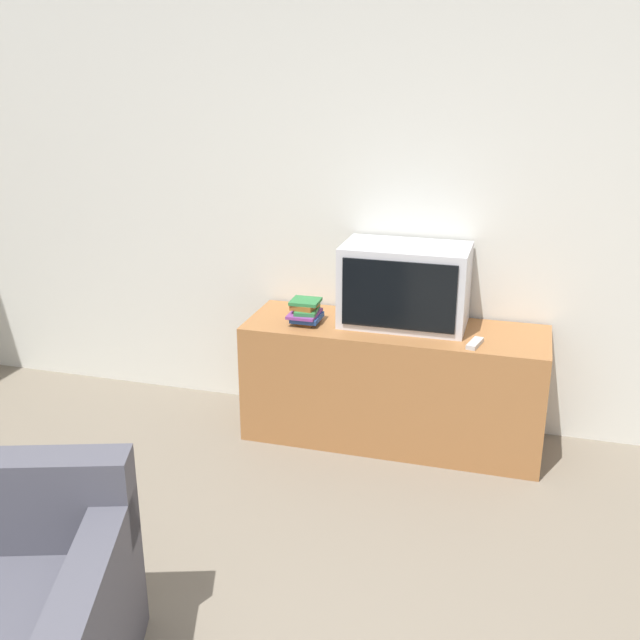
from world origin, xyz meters
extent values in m
cube|color=silver|center=(0.00, 3.03, 1.30)|extent=(9.00, 0.06, 2.60)
cube|color=#9E6638|center=(0.23, 2.71, 0.35)|extent=(1.69, 0.55, 0.69)
cube|color=silver|center=(0.26, 2.78, 0.92)|extent=(0.70, 0.40, 0.46)
cube|color=black|center=(0.26, 2.58, 0.92)|extent=(0.62, 0.01, 0.38)
cube|color=#995623|center=(-0.27, 2.65, 0.70)|extent=(0.12, 0.16, 0.02)
cube|color=#23478E|center=(-0.27, 2.63, 0.73)|extent=(0.16, 0.18, 0.03)
cube|color=#7A3884|center=(-0.28, 2.63, 0.75)|extent=(0.16, 0.21, 0.02)
cube|color=#2D753D|center=(-0.27, 2.65, 0.77)|extent=(0.14, 0.22, 0.02)
cube|color=#995623|center=(-0.28, 2.64, 0.79)|extent=(0.14, 0.15, 0.03)
cube|color=#2D753D|center=(-0.28, 2.65, 0.82)|extent=(0.16, 0.15, 0.02)
cube|color=#B7B7B7|center=(0.68, 2.54, 0.71)|extent=(0.08, 0.16, 0.02)
camera|label=1|loc=(0.91, -1.20, 2.13)|focal=42.00mm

